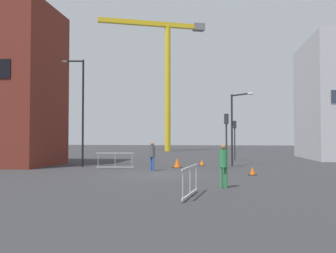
{
  "coord_description": "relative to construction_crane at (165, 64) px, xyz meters",
  "views": [
    {
      "loc": [
        3.2,
        -19.68,
        2.09
      ],
      "look_at": [
        0.0,
        4.82,
        2.88
      ],
      "focal_mm": 37.62,
      "sensor_mm": 36.0,
      "label": 1
    }
  ],
  "objects": [
    {
      "name": "ground",
      "position": [
        4.35,
        -34.84,
        -13.79
      ],
      "size": [
        160.0,
        160.0,
        0.0
      ],
      "primitive_type": "plane",
      "color": "#333335"
    },
    {
      "name": "traffic_light_island",
      "position": [
        9.47,
        -21.19,
        -11.3
      ],
      "size": [
        0.39,
        0.29,
        3.68
      ],
      "color": "#2D2D30",
      "rests_on": "ground"
    },
    {
      "name": "streetlamp_tall",
      "position": [
        -1.99,
        -30.26,
        -9.29
      ],
      "size": [
        1.65,
        0.39,
        7.74
      ],
      "color": "black",
      "rests_on": "ground"
    },
    {
      "name": "traffic_cone_striped",
      "position": [
        9.7,
        -34.27,
        -13.58
      ],
      "size": [
        0.46,
        0.46,
        0.46
      ],
      "color": "black",
      "rests_on": "ground"
    },
    {
      "name": "streetlamp_short",
      "position": [
        9.11,
        -28.28,
        -10.5
      ],
      "size": [
        1.53,
        1.44,
        5.32
      ],
      "color": "#232326",
      "rests_on": "ground"
    },
    {
      "name": "safety_barrier_right_run",
      "position": [
        6.71,
        -42.07,
        -13.23
      ],
      "size": [
        0.42,
        2.51,
        1.08
      ],
      "color": "#B2B5BA",
      "rests_on": "ground"
    },
    {
      "name": "safety_barrier_left_run",
      "position": [
        0.88,
        -31.25,
        -13.23
      ],
      "size": [
        2.58,
        0.3,
        1.08
      ],
      "color": "#B2B5BA",
      "rests_on": "ground"
    },
    {
      "name": "traffic_cone_by_barrier",
      "position": [
        6.65,
        -27.95,
        -13.58
      ],
      "size": [
        0.45,
        0.45,
        0.46
      ],
      "color": "black",
      "rests_on": "ground"
    },
    {
      "name": "traffic_light_crosswalk",
      "position": [
        8.41,
        -29.91,
        -11.26
      ],
      "size": [
        0.32,
        0.39,
        3.75
      ],
      "color": "#2D2D30",
      "rests_on": "ground"
    },
    {
      "name": "pedestrian_waiting",
      "position": [
        3.67,
        -32.5,
        -12.72
      ],
      "size": [
        0.34,
        0.34,
        1.83
      ],
      "color": "#33519E",
      "rests_on": "ground"
    },
    {
      "name": "traffic_cone_on_verge",
      "position": [
        5.0,
        -30.01,
        -13.48
      ],
      "size": [
        0.66,
        0.66,
        0.67
      ],
      "color": "black",
      "rests_on": "ground"
    },
    {
      "name": "pedestrian_walking",
      "position": [
        7.94,
        -39.67,
        -12.72
      ],
      "size": [
        0.34,
        0.34,
        1.83
      ],
      "color": "#2D844C",
      "rests_on": "ground"
    },
    {
      "name": "construction_crane",
      "position": [
        0.0,
        0.0,
        0.0
      ],
      "size": [
        16.18,
        6.84,
        20.52
      ],
      "color": "yellow",
      "rests_on": "ground"
    }
  ]
}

